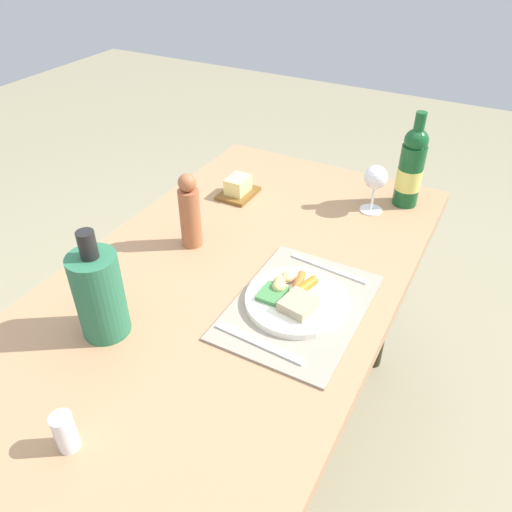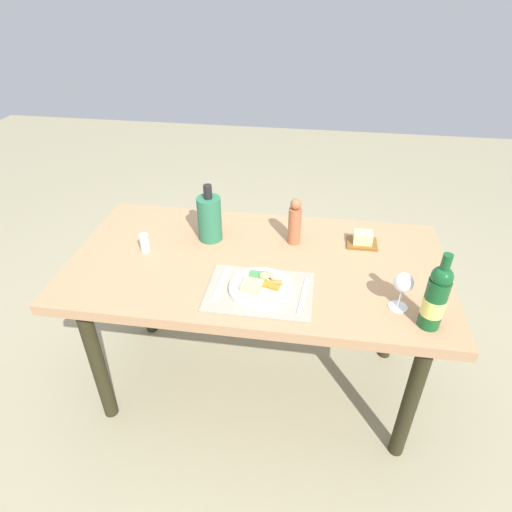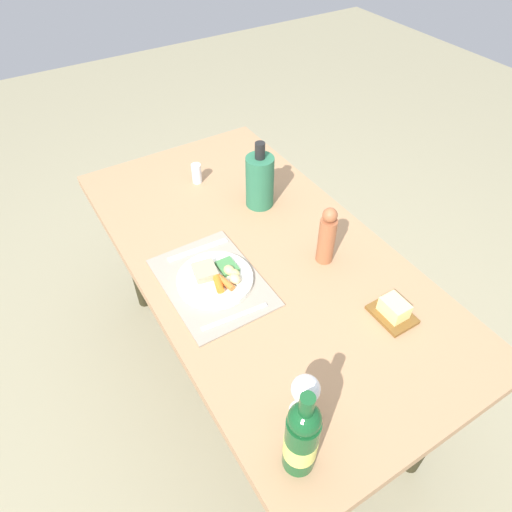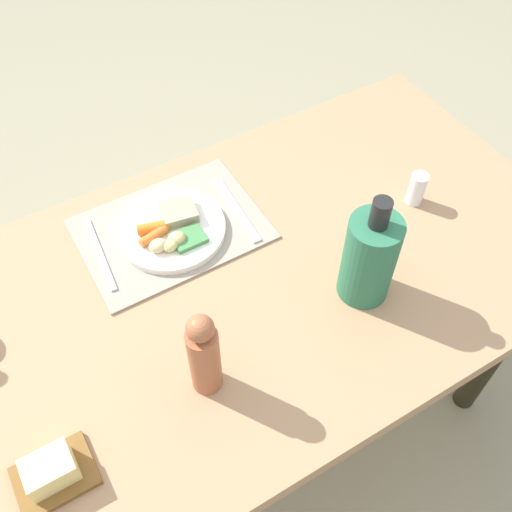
% 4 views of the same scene
% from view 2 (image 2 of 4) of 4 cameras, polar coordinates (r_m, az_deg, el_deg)
% --- Properties ---
extents(ground_plane, '(8.00, 8.00, 0.00)m').
position_cam_2_polar(ground_plane, '(2.35, 0.12, -15.89)').
color(ground_plane, gray).
extents(dining_table, '(1.56, 0.81, 0.76)m').
position_cam_2_polar(dining_table, '(1.89, 0.15, -2.82)').
color(dining_table, '#A97F58').
rests_on(dining_table, ground_plane).
extents(placemat, '(0.40, 0.29, 0.01)m').
position_cam_2_polar(placemat, '(1.67, 0.47, -4.64)').
color(placemat, gray).
rests_on(placemat, dining_table).
extents(dinner_plate, '(0.24, 0.24, 0.04)m').
position_cam_2_polar(dinner_plate, '(1.67, 0.67, -3.95)').
color(dinner_plate, white).
rests_on(dinner_plate, placemat).
extents(fork, '(0.03, 0.22, 0.00)m').
position_cam_2_polar(fork, '(1.71, -4.49, -3.46)').
color(fork, silver).
rests_on(fork, placemat).
extents(knife, '(0.03, 0.21, 0.00)m').
position_cam_2_polar(knife, '(1.65, 6.08, -5.20)').
color(knife, silver).
rests_on(knife, placemat).
extents(pepper_mill, '(0.06, 0.06, 0.21)m').
position_cam_2_polar(pepper_mill, '(1.91, 5.05, 4.37)').
color(pepper_mill, '#A45C39').
rests_on(pepper_mill, dining_table).
extents(butter_dish, '(0.13, 0.10, 0.06)m').
position_cam_2_polar(butter_dish, '(1.98, 13.64, 2.07)').
color(butter_dish, brown).
rests_on(butter_dish, dining_table).
extents(wine_bottle, '(0.08, 0.08, 0.29)m').
position_cam_2_polar(wine_bottle, '(1.57, 22.29, -5.02)').
color(wine_bottle, '#144F24').
rests_on(wine_bottle, dining_table).
extents(wine_glass, '(0.07, 0.07, 0.15)m').
position_cam_2_polar(wine_glass, '(1.62, 18.57, -3.46)').
color(wine_glass, white).
rests_on(wine_glass, dining_table).
extents(salt_shaker, '(0.04, 0.04, 0.08)m').
position_cam_2_polar(salt_shaker, '(1.94, -14.25, 1.66)').
color(salt_shaker, white).
rests_on(salt_shaker, dining_table).
extents(cooler_bottle, '(0.10, 0.10, 0.26)m').
position_cam_2_polar(cooler_bottle, '(1.94, -6.05, 4.93)').
color(cooler_bottle, '#2B6B49').
rests_on(cooler_bottle, dining_table).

